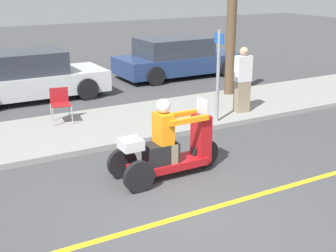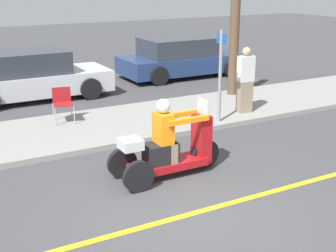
# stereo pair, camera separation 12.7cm
# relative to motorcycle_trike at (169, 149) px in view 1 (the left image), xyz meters

# --- Properties ---
(ground_plane) EXTENTS (60.00, 60.00, 0.00)m
(ground_plane) POSITION_rel_motorcycle_trike_xyz_m (-0.43, -1.44, -0.53)
(ground_plane) COLOR #424244
(lane_stripe) EXTENTS (24.00, 0.12, 0.01)m
(lane_stripe) POSITION_rel_motorcycle_trike_xyz_m (-0.01, -1.44, -0.52)
(lane_stripe) COLOR gold
(lane_stripe) RESTS_ON ground
(sidewalk_strip) EXTENTS (28.00, 2.80, 0.12)m
(sidewalk_strip) POSITION_rel_motorcycle_trike_xyz_m (-0.43, 3.16, -0.47)
(sidewalk_strip) COLOR gray
(sidewalk_strip) RESTS_ON ground
(motorcycle_trike) EXTENTS (2.13, 0.79, 1.47)m
(motorcycle_trike) POSITION_rel_motorcycle_trike_xyz_m (0.00, 0.00, 0.00)
(motorcycle_trike) COLOR black
(motorcycle_trike) RESTS_ON ground
(spectator_end_of_line) EXTENTS (0.43, 0.29, 1.68)m
(spectator_end_of_line) POSITION_rel_motorcycle_trike_xyz_m (3.55, 2.38, 0.41)
(spectator_end_of_line) COLOR gray
(spectator_end_of_line) RESTS_ON sidewalk_strip
(folding_chair_set_back) EXTENTS (0.53, 0.53, 0.82)m
(folding_chair_set_back) POSITION_rel_motorcycle_trike_xyz_m (-0.80, 3.86, 0.10)
(folding_chair_set_back) COLOR #A5A8AD
(folding_chair_set_back) RESTS_ON sidewalk_strip
(parked_car_lot_far) EXTENTS (4.45, 1.99, 1.43)m
(parked_car_lot_far) POSITION_rel_motorcycle_trike_xyz_m (-0.85, 6.87, 0.15)
(parked_car_lot_far) COLOR silver
(parked_car_lot_far) RESTS_ON ground
(parked_car_lot_right) EXTENTS (4.53, 2.11, 1.40)m
(parked_car_lot_right) POSITION_rel_motorcycle_trike_xyz_m (4.70, 7.58, 0.14)
(parked_car_lot_right) COLOR navy
(parked_car_lot_right) RESTS_ON ground
(tree_trunk) EXTENTS (0.28, 0.28, 3.39)m
(tree_trunk) POSITION_rel_motorcycle_trike_xyz_m (4.45, 4.12, 1.29)
(tree_trunk) COLOR brown
(tree_trunk) RESTS_ON sidewalk_strip
(street_sign) EXTENTS (0.08, 0.36, 2.20)m
(street_sign) POSITION_rel_motorcycle_trike_xyz_m (2.50, 2.01, 0.79)
(street_sign) COLOR gray
(street_sign) RESTS_ON sidewalk_strip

